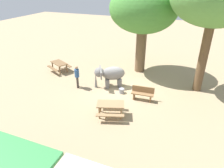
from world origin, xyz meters
TOP-DOWN VIEW (x-y plane):
  - ground_plane at (0.00, 0.00)m, footprint 60.00×60.00m
  - elephant at (0.92, -0.22)m, footprint 2.11×1.81m
  - person_handler at (3.01, 0.75)m, footprint 0.32×0.47m
  - shade_tree_secondary at (-0.28, -3.78)m, footprint 5.11×4.68m
  - wooden_bench at (-1.66, 0.68)m, footprint 1.42×0.49m
  - picnic_table_near at (5.85, -1.16)m, footprint 2.00×1.99m
  - picnic_table_far at (-0.42, 3.01)m, footprint 1.90×1.89m
  - feed_bucket at (-0.15, 0.37)m, footprint 0.36×0.36m

SIDE VIEW (x-z plane):
  - ground_plane at x=0.00m, z-range 0.00..0.00m
  - feed_bucket at x=-0.15m, z-range 0.00..0.32m
  - wooden_bench at x=-1.66m, z-range 0.03..0.91m
  - picnic_table_near at x=5.85m, z-range 0.20..0.98m
  - picnic_table_far at x=-0.42m, z-range 0.20..0.98m
  - person_handler at x=3.01m, z-range 0.14..1.76m
  - elephant at x=0.92m, z-range 0.21..1.71m
  - shade_tree_secondary at x=-0.28m, z-range 1.49..8.24m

